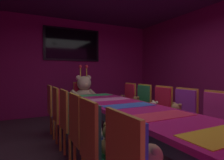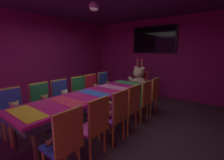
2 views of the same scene
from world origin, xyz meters
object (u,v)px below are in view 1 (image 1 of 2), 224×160
(chair_left_2, at_px, (81,128))
(teddy_right_3, at_px, (154,110))
(king_teddy_bear, at_px, (84,91))
(chair_left_3, at_px, (69,117))
(teddy_left_5, at_px, (62,106))
(teddy_left_1, at_px, (111,141))
(chair_right_4, at_px, (141,103))
(banquet_table, at_px, (128,111))
(teddy_right_2, at_px, (176,115))
(wall_tv, at_px, (73,45))
(chair_right_2, at_px, (183,113))
(chair_left_1, at_px, (96,143))
(throne_chair, at_px, (82,97))
(teddy_right_5, at_px, (122,101))
(chair_left_4, at_px, (60,111))
(teddy_right_4, at_px, (136,104))
(chair_right_1, at_px, (215,121))
(chair_right_5, at_px, (128,100))
(teddy_left_4, at_px, (69,112))
(chair_left_5, at_px, (54,106))
(chair_right_3, at_px, (160,108))
(teddy_left_2, at_px, (93,127))

(chair_left_2, height_order, teddy_right_3, chair_left_2)
(teddy_right_3, bearing_deg, king_teddy_bear, -69.57)
(chair_left_3, xyz_separation_m, teddy_left_5, (0.10, 1.05, -0.03))
(teddy_left_1, distance_m, chair_right_4, 2.16)
(banquet_table, height_order, chair_left_3, chair_left_3)
(teddy_right_2, xyz_separation_m, wall_tv, (-0.68, 3.37, 1.46))
(chair_left_3, height_order, chair_right_2, same)
(chair_left_1, distance_m, throne_chair, 3.10)
(chair_left_3, relative_size, king_teddy_bear, 1.03)
(teddy_right_2, bearing_deg, chair_left_1, 18.93)
(chair_left_3, relative_size, teddy_right_2, 3.01)
(chair_left_3, height_order, teddy_left_5, chair_left_3)
(chair_left_1, bearing_deg, teddy_right_5, 54.81)
(chair_left_4, xyz_separation_m, king_teddy_bear, (0.83, 1.27, 0.17))
(teddy_left_5, height_order, teddy_right_2, teddy_right_2)
(teddy_right_4, bearing_deg, chair_right_4, -180.00)
(chair_right_1, relative_size, wall_tv, 0.60)
(teddy_left_5, xyz_separation_m, chair_right_1, (1.51, -2.11, 0.03))
(teddy_right_2, distance_m, chair_right_5, 1.59)
(throne_chair, bearing_deg, teddy_left_1, -12.71)
(chair_right_1, relative_size, chair_right_4, 1.00)
(teddy_right_4, bearing_deg, chair_left_1, 46.58)
(banquet_table, bearing_deg, teddy_left_4, 131.68)
(chair_right_1, distance_m, chair_right_2, 0.53)
(teddy_left_5, xyz_separation_m, teddy_right_5, (1.36, -0.00, 0.00))
(chair_right_2, xyz_separation_m, throne_chair, (-0.83, 2.47, 0.00))
(chair_left_5, bearing_deg, teddy_right_5, -0.06)
(teddy_left_5, bearing_deg, king_teddy_bear, 45.70)
(chair_left_4, xyz_separation_m, chair_right_3, (1.64, -0.54, 0.00))
(chair_right_5, bearing_deg, teddy_left_5, -0.06)
(chair_left_3, bearing_deg, teddy_right_4, 19.40)
(chair_left_2, distance_m, teddy_left_4, 1.06)
(teddy_left_2, distance_m, wall_tv, 3.75)
(banquet_table, xyz_separation_m, chair_right_1, (0.81, -0.79, -0.06))
(chair_right_3, bearing_deg, king_teddy_bear, -65.69)
(chair_left_5, bearing_deg, teddy_right_4, -19.50)
(banquet_table, distance_m, teddy_left_2, 0.72)
(chair_left_1, relative_size, chair_right_3, 1.00)
(chair_left_2, distance_m, chair_left_4, 1.06)
(teddy_left_5, bearing_deg, teddy_left_2, -88.62)
(teddy_left_1, height_order, teddy_left_5, teddy_left_1)
(teddy_right_2, height_order, teddy_right_4, teddy_right_2)
(banquet_table, bearing_deg, king_teddy_bear, 90.00)
(chair_left_5, xyz_separation_m, chair_right_5, (1.64, -0.00, 0.00))
(throne_chair, bearing_deg, wall_tv, 180.00)
(teddy_right_2, distance_m, chair_right_3, 0.51)
(throne_chair, xyz_separation_m, king_teddy_bear, (0.00, -0.17, 0.17))
(chair_left_2, bearing_deg, throne_chair, 72.21)
(banquet_table, distance_m, chair_right_5, 1.55)
(chair_right_5, bearing_deg, king_teddy_bear, -41.63)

